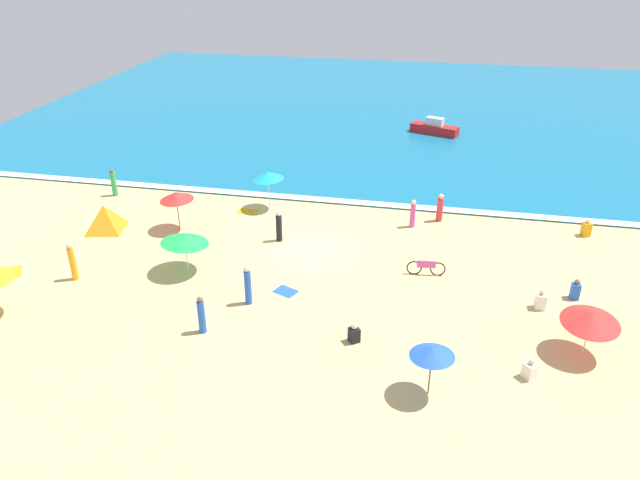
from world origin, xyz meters
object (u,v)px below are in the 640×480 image
beachgoer_5 (354,334)px  beachgoer_9 (114,183)px  beachgoer_0 (575,290)px  beachgoer_6 (413,213)px  beachgoer_2 (248,285)px  beach_umbrella_5 (591,318)px  beach_umbrella_2 (268,176)px  small_boat_0 (434,128)px  beach_umbrella_1 (185,239)px  beachgoer_7 (530,370)px  beachgoer_8 (201,315)px  beachgoer_11 (541,301)px  beachgoer_4 (440,208)px  beach_umbrella_3 (176,196)px  beachgoer_10 (72,262)px  parked_bicycle (426,267)px  beachgoer_1 (586,228)px  beachgoer_3 (279,227)px  beach_tent (105,218)px

beachgoer_5 → beachgoer_9: bearing=144.8°
beachgoer_0 → beachgoer_6: beachgoer_6 is taller
beachgoer_0 → beachgoer_9: (-25.53, 6.63, 0.38)m
beachgoer_2 → beach_umbrella_5: bearing=-3.5°
beach_umbrella_2 → small_boat_0: beach_umbrella_2 is taller
beach_umbrella_1 → beachgoer_7: beach_umbrella_1 is taller
beachgoer_8 → beachgoer_9: size_ratio=0.97×
beachgoer_7 → beachgoer_11: bearing=79.2°
beach_umbrella_2 → beachgoer_9: beach_umbrella_2 is taller
beachgoer_8 → beachgoer_4: bearing=54.1°
beachgoer_9 → beachgoer_0: bearing=-14.6°
beach_umbrella_3 → beachgoer_11: (18.21, -4.14, -1.57)m
beach_umbrella_5 → beachgoer_0: 4.25m
beach_umbrella_3 → small_boat_0: 23.76m
beach_umbrella_5 → beachgoer_0: bearing=85.4°
beach_umbrella_5 → beachgoer_0: beach_umbrella_5 is taller
small_boat_0 → beachgoer_4: bearing=-87.1°
beach_umbrella_1 → beachgoer_8: beach_umbrella_1 is taller
beach_umbrella_2 → beachgoer_10: size_ratio=1.26×
beach_umbrella_1 → parked_bicycle: size_ratio=1.73×
beachgoer_1 → beachgoer_8: (-16.72, -12.19, 0.38)m
parked_bicycle → beachgoer_4: beachgoer_4 is taller
beachgoer_0 → beachgoer_2: beachgoer_2 is taller
beachgoer_1 → beachgoer_3: 16.22m
beachgoer_5 → beachgoer_11: 8.41m
beachgoer_5 → beach_umbrella_5: bearing=6.4°
beach_umbrella_1 → beachgoer_6: (10.12, 6.96, -0.91)m
small_boat_0 → parked_bicycle: bearing=-89.1°
small_boat_0 → beach_umbrella_1: bearing=-114.1°
beachgoer_10 → small_boat_0: 30.12m
beachgoer_9 → beachgoer_10: (3.10, -9.51, 0.10)m
beachgoer_5 → beachgoer_6: size_ratio=0.54×
parked_bicycle → beachgoer_10: beachgoer_10 is taller
beach_umbrella_3 → beachgoer_8: bearing=-61.5°
beachgoer_3 → beachgoer_0: bearing=-11.1°
beach_umbrella_3 → beach_tent: (-3.86, -0.84, -1.23)m
beachgoer_4 → beachgoer_10: 19.07m
beach_umbrella_5 → beach_umbrella_3: bearing=160.0°
beach_umbrella_1 → beachgoer_10: bearing=-160.0°
parked_bicycle → small_boat_0: size_ratio=0.47×
beachgoer_1 → small_boat_0: bearing=117.5°
beach_tent → beachgoer_10: size_ratio=1.39×
beachgoer_4 → beach_umbrella_1: bearing=-145.2°
beach_tent → beachgoer_6: size_ratio=1.63×
beachgoer_3 → beachgoer_10: beachgoer_10 is taller
beachgoer_10 → beachgoer_8: bearing=-20.5°
beachgoer_9 → beachgoer_8: bearing=-49.6°
beachgoer_9 → beachgoer_11: size_ratio=1.91×
beach_umbrella_1 → beachgoer_10: size_ratio=1.70×
beach_umbrella_1 → beachgoer_5: 9.51m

